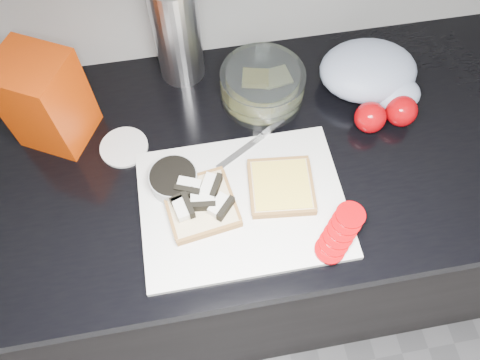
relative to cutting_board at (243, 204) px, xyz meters
name	(u,v)px	position (x,y,z in m)	size (l,w,h in m)	color
base_cabinet	(249,234)	(0.05, 0.13, -0.48)	(3.50, 0.60, 0.86)	black
countertop	(253,154)	(0.05, 0.13, -0.03)	(3.50, 0.64, 0.04)	black
cutting_board	(243,204)	(0.00, 0.00, 0.00)	(0.40, 0.30, 0.01)	white
bread_left	(200,203)	(-0.08, 0.01, 0.02)	(0.15, 0.15, 0.04)	beige
bread_right	(281,187)	(0.08, 0.02, 0.01)	(0.14, 0.14, 0.02)	beige
tomato_slices	(340,232)	(0.17, -0.10, 0.02)	(0.12, 0.13, 0.03)	#AB0309
knife	(260,137)	(0.06, 0.14, 0.01)	(0.16, 0.10, 0.01)	#B6B6BA
seed_tub	(174,181)	(-0.13, 0.06, 0.02)	(0.10, 0.10, 0.05)	#A2A7A7
tub_lid	(124,147)	(-0.22, 0.18, 0.00)	(0.10, 0.10, 0.01)	silver
glass_bowl	(262,86)	(0.09, 0.26, 0.03)	(0.18, 0.18, 0.08)	silver
bread_bag	(45,100)	(-0.35, 0.25, 0.10)	(0.13, 0.12, 0.21)	#D13603
steel_canister	(177,32)	(-0.08, 0.37, 0.11)	(0.10, 0.10, 0.24)	#B5B6BA
grocery_bag	(372,74)	(0.34, 0.25, 0.04)	(0.23, 0.21, 0.10)	#9CA6C0
whole_tomatoes	(386,114)	(0.34, 0.14, 0.03)	(0.14, 0.07, 0.07)	#AB0309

